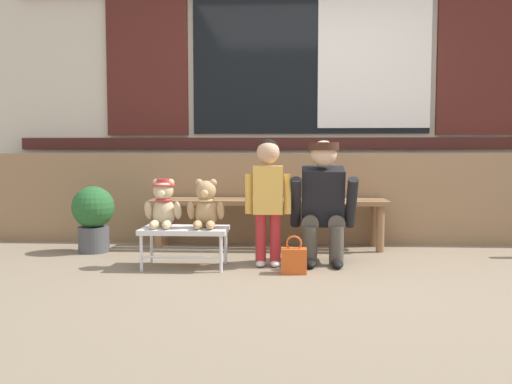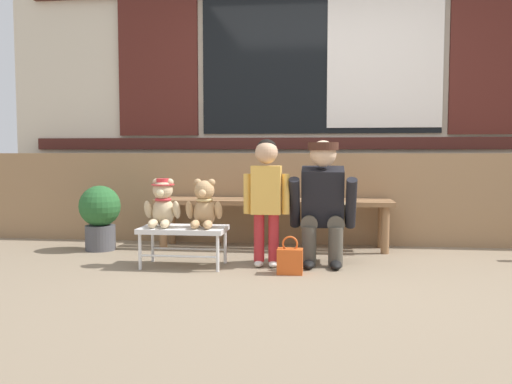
% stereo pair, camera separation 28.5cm
% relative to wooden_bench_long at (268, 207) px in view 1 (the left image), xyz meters
% --- Properties ---
extents(ground_plane, '(60.00, 60.00, 0.00)m').
position_rel_wooden_bench_long_xyz_m(ground_plane, '(0.40, -1.06, -0.37)').
color(ground_plane, '#84725B').
extents(brick_low_wall, '(6.45, 0.25, 0.85)m').
position_rel_wooden_bench_long_xyz_m(brick_low_wall, '(0.40, 0.37, 0.05)').
color(brick_low_wall, '#997551').
rests_on(brick_low_wall, ground).
extents(shop_facade, '(6.58, 0.26, 3.54)m').
position_rel_wooden_bench_long_xyz_m(shop_facade, '(0.41, 0.88, 1.40)').
color(shop_facade, beige).
rests_on(shop_facade, ground).
extents(wooden_bench_long, '(2.10, 0.40, 0.44)m').
position_rel_wooden_bench_long_xyz_m(wooden_bench_long, '(0.00, 0.00, 0.00)').
color(wooden_bench_long, '#8E6642').
rests_on(wooden_bench_long, ground).
extents(small_display_bench, '(0.64, 0.36, 0.30)m').
position_rel_wooden_bench_long_xyz_m(small_display_bench, '(-0.60, -0.85, -0.11)').
color(small_display_bench, silver).
rests_on(small_display_bench, ground).
extents(teddy_bear_with_hat, '(0.28, 0.27, 0.36)m').
position_rel_wooden_bench_long_xyz_m(teddy_bear_with_hat, '(-0.76, -0.85, 0.10)').
color(teddy_bear_with_hat, '#CCB289').
rests_on(teddy_bear_with_hat, small_display_bench).
extents(teddy_bear_plain, '(0.28, 0.26, 0.36)m').
position_rel_wooden_bench_long_xyz_m(teddy_bear_plain, '(-0.44, -0.85, 0.09)').
color(teddy_bear_plain, tan).
rests_on(teddy_bear_plain, small_display_bench).
extents(child_standing, '(0.35, 0.18, 0.96)m').
position_rel_wooden_bench_long_xyz_m(child_standing, '(0.02, -0.78, 0.22)').
color(child_standing, '#B7282D').
rests_on(child_standing, ground).
extents(adult_crouching, '(0.50, 0.49, 0.95)m').
position_rel_wooden_bench_long_xyz_m(adult_crouching, '(0.45, -0.64, 0.11)').
color(adult_crouching, '#4C473D').
rests_on(adult_crouching, ground).
extents(handbag_on_ground, '(0.18, 0.11, 0.27)m').
position_rel_wooden_bench_long_xyz_m(handbag_on_ground, '(0.22, -1.01, -0.28)').
color(handbag_on_ground, '#DB561E').
rests_on(handbag_on_ground, ground).
extents(potted_plant, '(0.36, 0.36, 0.57)m').
position_rel_wooden_bench_long_xyz_m(potted_plant, '(-1.50, -0.28, -0.05)').
color(potted_plant, '#4C4C51').
rests_on(potted_plant, ground).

